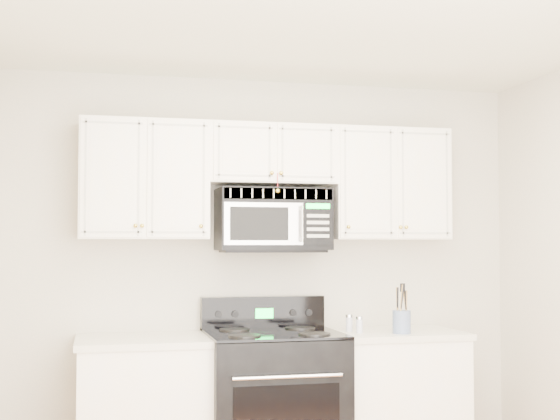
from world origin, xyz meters
name	(u,v)px	position (x,y,z in m)	size (l,w,h in m)	color
room	(345,285)	(0.00, 0.00, 1.30)	(3.51, 3.51, 2.61)	#995E3E
base_cabinet_left	(147,419)	(-0.80, 1.44, 0.43)	(0.86, 0.65, 0.92)	white
base_cabinet_right	(394,406)	(0.80, 1.44, 0.43)	(0.86, 0.65, 0.92)	white
range	(273,404)	(-0.02, 1.40, 0.48)	(0.83, 0.75, 1.14)	black
upper_cabinets	(270,177)	(0.00, 1.58, 1.93)	(2.44, 0.37, 0.75)	white
microwave	(273,219)	(0.01, 1.56, 1.65)	(0.73, 0.41, 0.40)	black
utensil_crock	(402,320)	(0.79, 1.27, 1.00)	(0.12, 0.12, 0.31)	slate
shaker_salt	(359,325)	(0.54, 1.36, 0.97)	(0.04, 0.04, 0.10)	#B5B4C9
shaker_pepper	(349,323)	(0.50, 1.45, 0.98)	(0.05, 0.05, 0.11)	#B5B4C9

